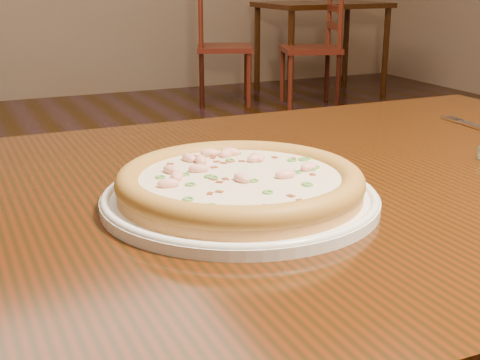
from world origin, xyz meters
name	(u,v)px	position (x,y,z in m)	size (l,w,h in m)	color
hero_table	(307,251)	(-0.25, -0.43, 0.65)	(1.20, 0.80, 0.75)	black
plate	(240,198)	(-0.37, -0.48, 0.76)	(0.31, 0.31, 0.02)	white
pizza	(240,182)	(-0.37, -0.48, 0.78)	(0.28, 0.28, 0.03)	#CC8A47
fork	(480,127)	(0.15, -0.30, 0.75)	(0.03, 0.18, 0.00)	silver
bg_table_right	(322,14)	(2.32, 3.79, 0.65)	(1.00, 0.70, 0.75)	black
chair_c	(217,47)	(1.34, 3.69, 0.44)	(0.55, 0.55, 0.95)	#5A1714
chair_d	(317,48)	(2.00, 3.31, 0.44)	(0.53, 0.53, 0.95)	#5A1714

